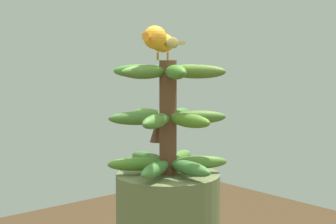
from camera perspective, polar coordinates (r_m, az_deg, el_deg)
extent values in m
cylinder|color=brown|center=(1.23, 0.00, -0.63)|extent=(0.04, 0.04, 0.28)
ellipsoid|color=#4A772C|center=(1.26, 3.46, -5.59)|extent=(0.13, 0.10, 0.03)
ellipsoid|color=#4A7C2F|center=(1.32, 1.27, -5.07)|extent=(0.14, 0.09, 0.03)
ellipsoid|color=#406D30|center=(1.31, -2.05, -5.15)|extent=(0.04, 0.14, 0.03)
ellipsoid|color=#4A7B28|center=(1.24, -3.51, -5.78)|extent=(0.13, 0.10, 0.03)
ellipsoid|color=#3E7231|center=(1.18, -1.42, -6.39)|extent=(0.14, 0.09, 0.03)
ellipsoid|color=#437737|center=(1.19, 2.26, -6.28)|extent=(0.04, 0.14, 0.03)
ellipsoid|color=#4F7B24|center=(1.18, 2.22, -0.96)|extent=(0.04, 0.14, 0.03)
ellipsoid|color=#496C29|center=(1.25, 3.32, -0.58)|extent=(0.14, 0.10, 0.03)
ellipsoid|color=#427632|center=(1.30, 1.18, -0.29)|extent=(0.14, 0.09, 0.03)
ellipsoid|color=#4D7C2D|center=(1.29, -2.02, -0.34)|extent=(0.04, 0.14, 0.03)
ellipsoid|color=#44722E|center=(1.23, -3.38, -0.69)|extent=(0.14, 0.10, 0.03)
ellipsoid|color=#497A31|center=(1.17, -1.31, -1.02)|extent=(0.14, 0.09, 0.03)
ellipsoid|color=#407D2D|center=(1.25, -3.09, 4.54)|extent=(0.10, 0.13, 0.03)
ellipsoid|color=#476E29|center=(1.18, -2.43, 4.46)|extent=(0.14, 0.04, 0.03)
ellipsoid|color=#3E7625|center=(1.16, 0.85, 4.44)|extent=(0.09, 0.14, 0.03)
ellipsoid|color=#4D6B25|center=(1.21, 3.18, 4.50)|extent=(0.10, 0.13, 0.03)
ellipsoid|color=#4F7433|center=(1.28, 2.25, 4.58)|extent=(0.14, 0.04, 0.03)
ellipsoid|color=#4E7832|center=(1.29, -0.76, 4.61)|extent=(0.09, 0.14, 0.03)
cone|color=#4C2D1E|center=(1.28, -0.42, -1.46)|extent=(0.04, 0.04, 0.06)
cone|color=brown|center=(1.27, -1.35, -2.02)|extent=(0.04, 0.04, 0.06)
cylinder|color=#C68933|center=(1.25, -1.15, 6.20)|extent=(0.00, 0.01, 0.02)
cylinder|color=#C68933|center=(1.24, -0.03, 6.20)|extent=(0.00, 0.01, 0.02)
ellipsoid|color=orange|center=(1.24, -0.60, 7.68)|extent=(0.11, 0.08, 0.05)
ellipsoid|color=olive|center=(1.26, -1.43, 7.66)|extent=(0.07, 0.04, 0.03)
ellipsoid|color=olive|center=(1.24, 0.44, 7.69)|extent=(0.07, 0.04, 0.03)
cube|color=olive|center=(1.32, 0.87, 7.69)|extent=(0.07, 0.05, 0.01)
sphere|color=orange|center=(1.20, -1.48, 8.27)|extent=(0.05, 0.05, 0.05)
sphere|color=black|center=(1.19, -0.72, 8.50)|extent=(0.01, 0.01, 0.01)
cone|color=orange|center=(1.17, -2.21, 8.33)|extent=(0.03, 0.03, 0.02)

